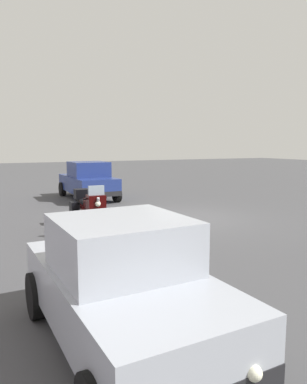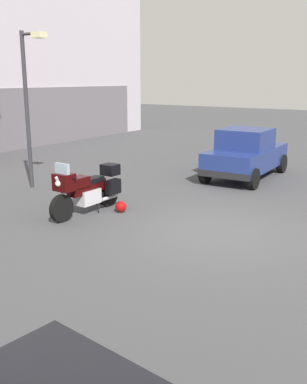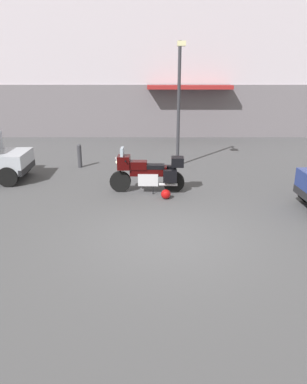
{
  "view_description": "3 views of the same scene",
  "coord_description": "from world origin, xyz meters",
  "px_view_note": "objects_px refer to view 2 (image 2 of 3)",
  "views": [
    {
      "loc": [
        -10.01,
        5.89,
        2.39
      ],
      "look_at": [
        0.29,
        0.9,
        0.88
      ],
      "focal_mm": 33.94,
      "sensor_mm": 36.0,
      "label": 1
    },
    {
      "loc": [
        -8.32,
        -3.96,
        3.22
      ],
      "look_at": [
        -0.49,
        1.28,
        0.81
      ],
      "focal_mm": 41.66,
      "sensor_mm": 36.0,
      "label": 2
    },
    {
      "loc": [
        -0.33,
        -7.26,
        3.52
      ],
      "look_at": [
        -0.33,
        1.16,
        0.69
      ],
      "focal_mm": 33.9,
      "sensor_mm": 36.0,
      "label": 3
    }
  ],
  "objects_px": {
    "motorcycle": "(87,189)",
    "car_hatchback_near": "(246,154)",
    "streetlamp_curbside": "(29,94)",
    "helmet": "(121,207)"
  },
  "relations": [
    {
      "from": "motorcycle",
      "to": "helmet",
      "type": "height_order",
      "value": "motorcycle"
    },
    {
      "from": "helmet",
      "to": "car_hatchback_near",
      "type": "bearing_deg",
      "value": -10.53
    },
    {
      "from": "motorcycle",
      "to": "streetlamp_curbside",
      "type": "distance_m",
      "value": 3.92
    },
    {
      "from": "helmet",
      "to": "car_hatchback_near",
      "type": "distance_m",
      "value": 5.58
    },
    {
      "from": "car_hatchback_near",
      "to": "streetlamp_curbside",
      "type": "bearing_deg",
      "value": 134.1
    },
    {
      "from": "motorcycle",
      "to": "car_hatchback_near",
      "type": "xyz_separation_m",
      "value": [
        5.95,
        -1.65,
        0.19
      ]
    },
    {
      "from": "motorcycle",
      "to": "helmet",
      "type": "bearing_deg",
      "value": 130.22
    },
    {
      "from": "motorcycle",
      "to": "streetlamp_curbside",
      "type": "xyz_separation_m",
      "value": [
        1.08,
        3.09,
        2.15
      ]
    },
    {
      "from": "motorcycle",
      "to": "car_hatchback_near",
      "type": "distance_m",
      "value": 6.18
    },
    {
      "from": "helmet",
      "to": "car_hatchback_near",
      "type": "relative_size",
      "value": 0.07
    }
  ]
}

